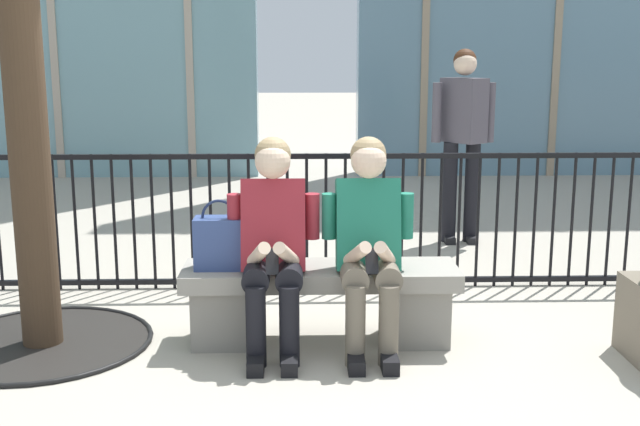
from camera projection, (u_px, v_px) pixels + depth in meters
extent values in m
plane|color=#A8A091|center=(320.00, 340.00, 4.62)|extent=(60.00, 60.00, 0.00)
cube|color=gray|center=(320.00, 275.00, 4.54)|extent=(1.60, 0.44, 0.10)
cube|color=gray|center=(225.00, 313.00, 4.57)|extent=(0.36, 0.37, 0.35)
cube|color=gray|center=(415.00, 311.00, 4.60)|extent=(0.36, 0.37, 0.35)
cylinder|color=black|center=(257.00, 273.00, 4.34)|extent=(0.15, 0.40, 0.15)
cylinder|color=black|center=(256.00, 327.00, 4.20)|extent=(0.11, 0.11, 0.45)
cube|color=black|center=(256.00, 363.00, 4.18)|extent=(0.09, 0.22, 0.08)
cylinder|color=black|center=(289.00, 272.00, 4.35)|extent=(0.15, 0.40, 0.15)
cylinder|color=black|center=(289.00, 326.00, 4.20)|extent=(0.11, 0.11, 0.45)
cube|color=black|center=(290.00, 363.00, 4.18)|extent=(0.09, 0.22, 0.08)
cube|color=maroon|center=(274.00, 225.00, 4.44)|extent=(0.36, 0.30, 0.55)
cylinder|color=maroon|center=(235.00, 217.00, 4.42)|extent=(0.08, 0.08, 0.26)
cylinder|color=beige|center=(258.00, 255.00, 4.24)|extent=(0.16, 0.28, 0.20)
cylinder|color=maroon|center=(312.00, 216.00, 4.43)|extent=(0.08, 0.08, 0.26)
cylinder|color=beige|center=(287.00, 255.00, 4.25)|extent=(0.16, 0.28, 0.20)
cube|color=black|center=(272.00, 262.00, 4.19)|extent=(0.07, 0.10, 0.13)
sphere|color=beige|center=(273.00, 161.00, 4.34)|extent=(0.20, 0.20, 0.20)
sphere|color=#997F59|center=(273.00, 155.00, 4.36)|extent=(0.20, 0.20, 0.20)
cylinder|color=#6B6051|center=(353.00, 272.00, 4.36)|extent=(0.15, 0.40, 0.15)
cylinder|color=#6B6051|center=(355.00, 326.00, 4.21)|extent=(0.11, 0.11, 0.45)
cube|color=black|center=(356.00, 362.00, 4.19)|extent=(0.09, 0.22, 0.08)
cylinder|color=#6B6051|center=(385.00, 272.00, 4.36)|extent=(0.15, 0.40, 0.15)
cylinder|color=#6B6051|center=(389.00, 325.00, 4.22)|extent=(0.11, 0.11, 0.45)
cube|color=black|center=(389.00, 362.00, 4.19)|extent=(0.09, 0.22, 0.08)
cube|color=#1E7259|center=(368.00, 225.00, 4.45)|extent=(0.36, 0.30, 0.55)
cylinder|color=#1E7259|center=(329.00, 216.00, 4.43)|extent=(0.08, 0.08, 0.26)
cylinder|color=beige|center=(356.00, 255.00, 4.26)|extent=(0.16, 0.28, 0.20)
cylinder|color=#1E7259|center=(406.00, 216.00, 4.45)|extent=(0.08, 0.08, 0.26)
cylinder|color=beige|center=(385.00, 255.00, 4.26)|extent=(0.16, 0.28, 0.20)
cube|color=black|center=(372.00, 261.00, 4.20)|extent=(0.07, 0.10, 0.13)
sphere|color=beige|center=(369.00, 161.00, 4.36)|extent=(0.20, 0.20, 0.20)
sphere|color=#997F59|center=(368.00, 155.00, 4.38)|extent=(0.20, 0.20, 0.20)
cube|color=#33477F|center=(220.00, 243.00, 4.48)|extent=(0.29, 0.17, 0.30)
torus|color=#1E2A4C|center=(219.00, 217.00, 4.45)|extent=(0.20, 0.02, 0.20)
cylinder|color=black|center=(449.00, 192.00, 6.98)|extent=(0.13, 0.13, 0.90)
cube|color=black|center=(449.00, 239.00, 7.02)|extent=(0.09, 0.22, 0.06)
cylinder|color=black|center=(472.00, 192.00, 6.98)|extent=(0.13, 0.13, 0.90)
cube|color=black|center=(471.00, 239.00, 7.03)|extent=(0.09, 0.22, 0.06)
cube|color=#4C4751|center=(464.00, 110.00, 6.83)|extent=(0.40, 0.44, 0.56)
cylinder|color=#4C4751|center=(437.00, 113.00, 6.83)|extent=(0.08, 0.08, 0.52)
cylinder|color=#4C4751|center=(490.00, 112.00, 6.84)|extent=(0.08, 0.08, 0.52)
sphere|color=beige|center=(465.00, 64.00, 6.75)|extent=(0.20, 0.20, 0.20)
sphere|color=#472816|center=(465.00, 60.00, 6.77)|extent=(0.20, 0.20, 0.20)
cylinder|color=black|center=(17.00, 223.00, 5.52)|extent=(0.02, 0.02, 0.98)
cylinder|color=black|center=(37.00, 223.00, 5.53)|extent=(0.02, 0.02, 0.98)
cylinder|color=black|center=(56.00, 223.00, 5.53)|extent=(0.02, 0.02, 0.98)
cylinder|color=black|center=(75.00, 223.00, 5.53)|extent=(0.02, 0.02, 0.98)
cylinder|color=black|center=(95.00, 223.00, 5.54)|extent=(0.02, 0.02, 0.98)
cylinder|color=black|center=(114.00, 223.00, 5.54)|extent=(0.02, 0.02, 0.98)
cylinder|color=black|center=(134.00, 222.00, 5.54)|extent=(0.02, 0.02, 0.98)
cylinder|color=black|center=(153.00, 222.00, 5.55)|extent=(0.02, 0.02, 0.98)
cylinder|color=black|center=(172.00, 222.00, 5.55)|extent=(0.02, 0.02, 0.98)
cylinder|color=black|center=(192.00, 222.00, 5.55)|extent=(0.02, 0.02, 0.98)
cylinder|color=black|center=(211.00, 222.00, 5.56)|extent=(0.02, 0.02, 0.98)
cylinder|color=black|center=(230.00, 222.00, 5.56)|extent=(0.02, 0.02, 0.98)
cylinder|color=black|center=(249.00, 222.00, 5.57)|extent=(0.02, 0.02, 0.98)
cylinder|color=black|center=(268.00, 222.00, 5.57)|extent=(0.02, 0.02, 0.98)
cylinder|color=black|center=(288.00, 222.00, 5.57)|extent=(0.02, 0.02, 0.98)
cylinder|color=black|center=(307.00, 221.00, 5.58)|extent=(0.02, 0.02, 0.98)
cylinder|color=black|center=(326.00, 221.00, 5.58)|extent=(0.02, 0.02, 0.98)
cylinder|color=black|center=(345.00, 221.00, 5.58)|extent=(0.02, 0.02, 0.98)
cylinder|color=black|center=(364.00, 221.00, 5.59)|extent=(0.02, 0.02, 0.98)
cylinder|color=black|center=(383.00, 221.00, 5.59)|extent=(0.02, 0.02, 0.98)
cylinder|color=black|center=(402.00, 221.00, 5.59)|extent=(0.02, 0.02, 0.98)
cylinder|color=black|center=(421.00, 221.00, 5.60)|extent=(0.02, 0.02, 0.98)
cylinder|color=black|center=(440.00, 221.00, 5.60)|extent=(0.02, 0.02, 0.98)
cylinder|color=black|center=(459.00, 221.00, 5.61)|extent=(0.02, 0.02, 0.98)
cylinder|color=black|center=(478.00, 220.00, 5.61)|extent=(0.02, 0.02, 0.98)
cylinder|color=black|center=(497.00, 220.00, 5.61)|extent=(0.02, 0.02, 0.98)
cylinder|color=black|center=(516.00, 220.00, 5.62)|extent=(0.02, 0.02, 0.98)
cylinder|color=black|center=(534.00, 220.00, 5.62)|extent=(0.02, 0.02, 0.98)
cylinder|color=black|center=(553.00, 220.00, 5.62)|extent=(0.02, 0.02, 0.98)
cylinder|color=black|center=(572.00, 220.00, 5.63)|extent=(0.02, 0.02, 0.98)
cylinder|color=black|center=(591.00, 220.00, 5.63)|extent=(0.02, 0.02, 0.98)
cylinder|color=black|center=(610.00, 220.00, 5.63)|extent=(0.02, 0.02, 0.98)
cylinder|color=black|center=(628.00, 220.00, 5.64)|extent=(0.02, 0.02, 0.98)
cube|color=black|center=(316.00, 280.00, 5.67)|extent=(9.44, 0.04, 0.04)
cube|color=black|center=(316.00, 156.00, 5.48)|extent=(9.44, 0.04, 0.04)
cylinder|color=black|center=(44.00, 343.00, 4.56)|extent=(1.23, 1.23, 0.01)
torus|color=black|center=(43.00, 342.00, 4.56)|extent=(1.26, 1.26, 0.03)
cylinder|color=#423021|center=(21.00, 47.00, 4.23)|extent=(0.23, 0.23, 3.40)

